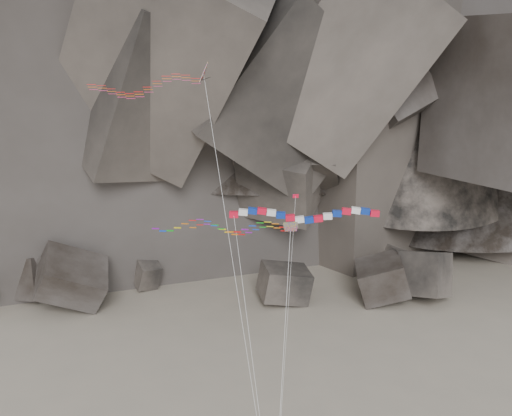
{
  "coord_description": "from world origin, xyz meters",
  "views": [
    {
      "loc": [
        3.69,
        -49.53,
        35.05
      ],
      "look_at": [
        3.31,
        6.0,
        20.57
      ],
      "focal_mm": 45.0,
      "sensor_mm": 36.0,
      "label": 1
    }
  ],
  "objects_px": {
    "delta_kite": "(140,86)",
    "parafoil_kite": "(217,226)",
    "banner_kite": "(304,215)",
    "pennant_kite": "(290,273)"
  },
  "relations": [
    {
      "from": "parafoil_kite",
      "to": "pennant_kite",
      "type": "bearing_deg",
      "value": 22.2
    },
    {
      "from": "delta_kite",
      "to": "parafoil_kite",
      "type": "distance_m",
      "value": 13.94
    },
    {
      "from": "parafoil_kite",
      "to": "pennant_kite",
      "type": "distance_m",
      "value": 7.37
    },
    {
      "from": "banner_kite",
      "to": "pennant_kite",
      "type": "distance_m",
      "value": 4.88
    },
    {
      "from": "delta_kite",
      "to": "parafoil_kite",
      "type": "bearing_deg",
      "value": -36.63
    },
    {
      "from": "delta_kite",
      "to": "pennant_kite",
      "type": "height_order",
      "value": "delta_kite"
    },
    {
      "from": "banner_kite",
      "to": "pennant_kite",
      "type": "height_order",
      "value": "pennant_kite"
    },
    {
      "from": "delta_kite",
      "to": "banner_kite",
      "type": "distance_m",
      "value": 17.57
    },
    {
      "from": "banner_kite",
      "to": "parafoil_kite",
      "type": "height_order",
      "value": "banner_kite"
    },
    {
      "from": "pennant_kite",
      "to": "delta_kite",
      "type": "bearing_deg",
      "value": 147.74
    }
  ]
}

